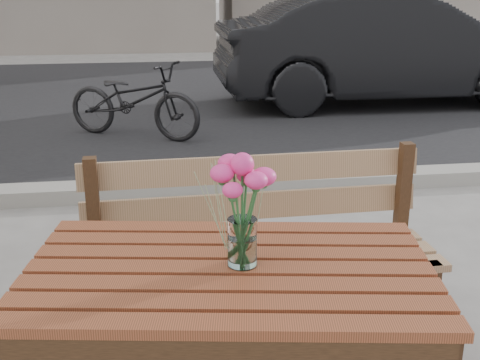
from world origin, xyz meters
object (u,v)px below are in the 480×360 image
object	(u,v)px
main_table	(229,303)
bicycle	(134,100)
main_vase	(242,197)
parked_car	(387,48)

from	to	relation	value
main_table	bicycle	size ratio (longest dim) A/B	0.89
main_table	main_vase	distance (m)	0.36
main_table	main_vase	xyz separation A→B (m)	(0.04, 0.01, 0.36)
main_vase	parked_car	distance (m)	6.81
main_vase	bicycle	size ratio (longest dim) A/B	0.24
main_vase	bicycle	distance (m)	4.81
main_table	parked_car	xyz separation A→B (m)	(2.91, 6.17, 0.09)
main_table	main_vase	world-z (taller)	main_vase
bicycle	main_table	bearing A→B (deg)	-146.21
parked_car	bicycle	world-z (taller)	parked_car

